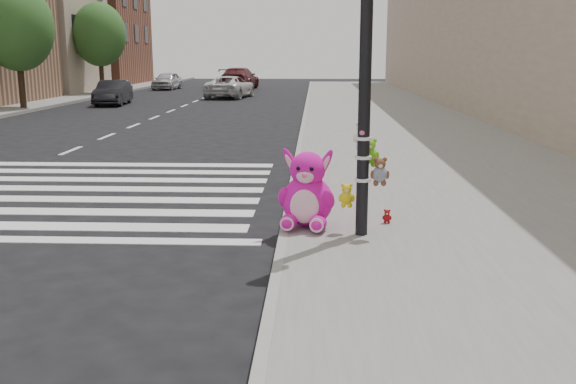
# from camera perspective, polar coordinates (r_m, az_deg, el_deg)

# --- Properties ---
(ground) EXTENTS (120.00, 120.00, 0.00)m
(ground) POSITION_cam_1_polar(r_m,az_deg,el_deg) (7.29, -13.51, -8.38)
(ground) COLOR black
(ground) RESTS_ON ground
(sidewalk_near) EXTENTS (7.00, 80.00, 0.14)m
(sidewalk_near) POSITION_cam_1_polar(r_m,az_deg,el_deg) (17.01, 12.70, 3.62)
(sidewalk_near) COLOR slate
(sidewalk_near) RESTS_ON ground
(curb_edge) EXTENTS (0.12, 80.00, 0.15)m
(curb_edge) POSITION_cam_1_polar(r_m,az_deg,el_deg) (16.74, 0.98, 3.78)
(curb_edge) COLOR gray
(curb_edge) RESTS_ON ground
(bld_far_d) EXTENTS (6.00, 8.00, 10.00)m
(bld_far_d) POSITION_cam_1_polar(r_m,az_deg,el_deg) (45.15, -21.05, 14.57)
(bld_far_d) COLOR tan
(bld_far_d) RESTS_ON ground
(bld_far_e) EXTENTS (6.00, 10.00, 9.00)m
(bld_far_e) POSITION_cam_1_polar(r_m,az_deg,el_deg) (55.42, -16.43, 13.77)
(bld_far_e) COLOR brown
(bld_far_e) RESTS_ON ground
(signal_pole) EXTENTS (0.66, 0.49, 4.00)m
(signal_pole) POSITION_cam_1_polar(r_m,az_deg,el_deg) (8.42, 6.91, 7.40)
(signal_pole) COLOR black
(signal_pole) RESTS_ON sidewalk_near
(tree_far_b) EXTENTS (3.20, 3.20, 5.44)m
(tree_far_b) POSITION_cam_1_polar(r_m,az_deg,el_deg) (31.47, -22.96, 13.32)
(tree_far_b) COLOR #382619
(tree_far_b) RESTS_ON sidewalk_far
(tree_far_c) EXTENTS (3.20, 3.20, 5.44)m
(tree_far_c) POSITION_cam_1_polar(r_m,az_deg,el_deg) (41.71, -16.43, 13.27)
(tree_far_c) COLOR #382619
(tree_far_c) RESTS_ON sidewalk_far
(pink_bunny) EXTENTS (0.81, 0.91, 1.13)m
(pink_bunny) POSITION_cam_1_polar(r_m,az_deg,el_deg) (8.93, 1.71, -0.23)
(pink_bunny) COLOR #E413A9
(pink_bunny) RESTS_ON sidewalk_near
(red_teddy) EXTENTS (0.15, 0.11, 0.20)m
(red_teddy) POSITION_cam_1_polar(r_m,az_deg,el_deg) (9.30, 8.79, -2.14)
(red_teddy) COLOR #9F0F13
(red_teddy) RESTS_ON sidewalk_near
(car_dark_far) EXTENTS (1.62, 3.81, 1.22)m
(car_dark_far) POSITION_cam_1_polar(r_m,az_deg,el_deg) (33.56, -15.30, 8.52)
(car_dark_far) COLOR black
(car_dark_far) RESTS_ON ground
(car_white_near) EXTENTS (2.71, 4.79, 1.26)m
(car_white_near) POSITION_cam_1_polar(r_m,az_deg,el_deg) (37.87, -5.17, 9.29)
(car_white_near) COLOR silver
(car_white_near) RESTS_ON ground
(car_maroon_near) EXTENTS (2.56, 5.47, 1.55)m
(car_maroon_near) POSITION_cam_1_polar(r_m,az_deg,el_deg) (46.77, -4.36, 10.03)
(car_maroon_near) COLOR #4F161B
(car_maroon_near) RESTS_ON ground
(car_silver_deep) EXTENTS (1.75, 3.79, 1.26)m
(car_silver_deep) POSITION_cam_1_polar(r_m,az_deg,el_deg) (47.34, -10.69, 9.71)
(car_silver_deep) COLOR silver
(car_silver_deep) RESTS_ON ground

